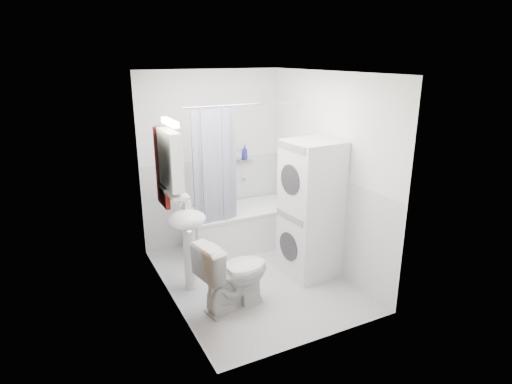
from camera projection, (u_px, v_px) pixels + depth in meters
name	position (u px, v px, depth m)	size (l,w,h in m)	color
floor	(254.00, 279.00, 5.15)	(2.60, 2.60, 0.00)	#B7B7BC
room_walls	(254.00, 158.00, 4.69)	(2.60, 2.60, 2.60)	white
wainscot	(244.00, 224.00, 5.21)	(1.98, 2.58, 2.58)	white
door	(189.00, 233.00, 3.96)	(0.05, 2.00, 2.00)	brown
bathtub	(240.00, 226.00, 5.93)	(1.48, 0.70, 0.56)	white
tub_spout	(243.00, 178.00, 6.12)	(0.04, 0.04, 0.12)	silver
curtain_rod	(248.00, 104.00, 5.17)	(0.02, 0.02, 1.66)	silver
shower_curtain	(215.00, 169.00, 5.21)	(0.55, 0.02, 1.45)	#131645
sink	(187.00, 232.00, 4.73)	(0.44, 0.37, 1.04)	white
medicine_cabinet	(171.00, 158.00, 4.36)	(0.13, 0.50, 0.71)	white
shelf	(174.00, 192.00, 4.48)	(0.18, 0.54, 0.03)	silver
shower_caddy	(246.00, 160.00, 6.06)	(0.22, 0.06, 0.02)	silver
towel	(162.00, 166.00, 4.62)	(0.07, 0.36, 0.87)	#500D0F
washer_dryer	(311.00, 209.00, 5.06)	(0.63, 0.62, 1.65)	white
toilet	(234.00, 273.00, 4.47)	(0.44, 0.79, 0.78)	white
soap_pump	(187.00, 207.00, 4.76)	(0.08, 0.17, 0.08)	gray
shelf_bottle	(178.00, 192.00, 4.34)	(0.07, 0.18, 0.07)	gray
shelf_cup	(171.00, 183.00, 4.56)	(0.10, 0.09, 0.10)	gray
shampoo_a	(237.00, 156.00, 5.97)	(0.13, 0.17, 0.13)	gray
shampoo_b	(245.00, 157.00, 6.03)	(0.08, 0.21, 0.08)	#29269A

